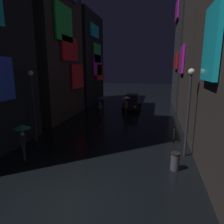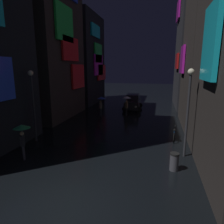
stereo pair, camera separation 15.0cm
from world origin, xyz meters
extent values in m
plane|color=black|center=(0.00, 0.00, 0.00)|extent=(120.00, 120.00, 0.00)
cube|color=#2D2826|center=(-7.50, 13.01, 7.82)|extent=(4.00, 8.02, 15.63)
cube|color=red|center=(-5.35, 14.72, 4.18)|extent=(0.20, 3.12, 2.55)
cube|color=red|center=(-5.35, 13.06, 6.91)|extent=(0.20, 3.50, 2.26)
cube|color=#26E54C|center=(-5.35, 12.01, 9.09)|extent=(0.20, 3.32, 3.16)
cube|color=black|center=(-7.50, 22.06, 6.19)|extent=(4.00, 8.13, 12.38)
cube|color=red|center=(-5.35, 23.96, 4.39)|extent=(0.20, 3.91, 2.29)
cube|color=#F226D8|center=(-5.35, 22.45, 5.48)|extent=(0.20, 3.76, 2.87)
cube|color=#26E54C|center=(-5.35, 22.33, 7.12)|extent=(0.20, 3.17, 2.59)
cube|color=#19D8F2|center=(-5.35, 21.27, 9.94)|extent=(0.20, 3.53, 1.61)
cube|color=#19D8F2|center=(5.35, 3.40, 6.14)|extent=(0.20, 2.30, 3.11)
cube|color=#F226D8|center=(5.35, 14.20, 5.85)|extent=(0.20, 2.22, 2.48)
cube|color=#232328|center=(7.50, 22.41, 11.74)|extent=(4.00, 8.83, 23.47)
cube|color=red|center=(5.35, 20.66, 5.88)|extent=(0.20, 2.82, 1.82)
cube|color=#F226D8|center=(5.35, 24.25, 12.60)|extent=(0.20, 3.79, 2.54)
cylinder|color=#2D2D38|center=(-2.70, 14.16, 0.42)|extent=(0.12, 0.12, 0.85)
cylinder|color=#2D2D38|center=(-2.59, 14.02, 0.42)|extent=(0.12, 0.12, 0.85)
cube|color=gray|center=(-2.64, 14.09, 1.15)|extent=(0.38, 0.40, 0.60)
sphere|color=#9E7051|center=(-2.64, 14.09, 1.56)|extent=(0.22, 0.22, 0.22)
cylinder|color=gray|center=(-2.49, 13.98, 1.20)|extent=(0.09, 0.09, 0.50)
cylinder|color=slate|center=(-2.49, 13.98, 1.53)|extent=(0.02, 0.02, 0.77)
cone|color=#263FB2|center=(-2.49, 13.98, 2.02)|extent=(0.90, 0.90, 0.20)
cylinder|color=#2D2D38|center=(-3.96, 3.15, 0.42)|extent=(0.12, 0.12, 0.85)
cylinder|color=#2D2D38|center=(-3.86, 3.00, 0.42)|extent=(0.12, 0.12, 0.85)
cube|color=black|center=(-3.91, 3.08, 1.15)|extent=(0.37, 0.40, 0.60)
sphere|color=tan|center=(-3.91, 3.08, 1.56)|extent=(0.22, 0.22, 0.22)
cylinder|color=black|center=(-3.77, 2.95, 1.20)|extent=(0.09, 0.09, 0.50)
cylinder|color=slate|center=(-3.77, 2.95, 1.53)|extent=(0.02, 0.02, 0.77)
cone|color=green|center=(-3.77, 2.95, 2.02)|extent=(0.90, 0.90, 0.20)
cylinder|color=black|center=(0.02, 14.78, 0.42)|extent=(0.12, 0.12, 0.85)
cylinder|color=black|center=(0.07, 14.95, 0.42)|extent=(0.12, 0.12, 0.85)
cube|color=brown|center=(0.04, 14.86, 1.15)|extent=(0.30, 0.38, 0.60)
sphere|color=#9E7051|center=(0.04, 14.86, 1.56)|extent=(0.22, 0.22, 0.22)
cylinder|color=brown|center=(0.04, 15.05, 1.20)|extent=(0.09, 0.09, 0.50)
cylinder|color=slate|center=(0.04, 15.05, 1.53)|extent=(0.02, 0.02, 0.77)
cone|color=silver|center=(0.04, 15.05, 2.02)|extent=(0.90, 0.90, 0.20)
torus|color=black|center=(4.66, 8.89, 0.36)|extent=(0.14, 0.72, 0.72)
torus|color=black|center=(4.54, 7.80, 0.36)|extent=(0.14, 0.72, 0.72)
cylinder|color=#1E59A5|center=(4.60, 8.34, 0.54)|extent=(0.16, 1.00, 0.05)
cylinder|color=#1E59A5|center=(4.54, 7.80, 0.71)|extent=(0.04, 0.04, 0.40)
cube|color=black|center=(4.54, 7.80, 0.93)|extent=(0.15, 0.25, 0.06)
cylinder|color=black|center=(4.66, 8.89, 0.91)|extent=(0.08, 0.45, 0.03)
cube|color=black|center=(0.28, 18.29, 0.77)|extent=(1.84, 4.15, 0.90)
cube|color=black|center=(0.28, 18.29, 1.57)|extent=(1.51, 1.89, 0.70)
cylinder|color=black|center=(1.13, 16.98, 0.32)|extent=(0.65, 0.24, 0.64)
cylinder|color=black|center=(-0.48, 16.93, 0.32)|extent=(0.65, 0.24, 0.64)
cylinder|color=black|center=(1.04, 19.64, 0.32)|extent=(0.65, 0.24, 0.64)
cylinder|color=black|center=(-0.57, 19.59, 0.32)|extent=(0.65, 0.24, 0.64)
cube|color=white|center=(0.90, 16.23, 0.77)|extent=(0.20, 0.07, 0.14)
cube|color=white|center=(-0.20, 16.20, 0.77)|extent=(0.20, 0.07, 0.14)
cylinder|color=#2D2D33|center=(-5.00, 5.87, 2.30)|extent=(0.14, 0.14, 4.60)
sphere|color=#F9EFCC|center=(-5.00, 5.87, 4.78)|extent=(0.36, 0.36, 0.36)
cylinder|color=#2D2D33|center=(5.00, 5.64, 2.36)|extent=(0.14, 0.14, 4.72)
sphere|color=#F9EFCC|center=(5.00, 5.64, 4.90)|extent=(0.36, 0.36, 0.36)
cylinder|color=#3F3F47|center=(4.30, 3.79, 0.42)|extent=(0.44, 0.44, 0.85)
cylinder|color=black|center=(4.30, 3.79, 0.89)|extent=(0.46, 0.46, 0.08)
camera|label=1|loc=(3.22, -6.03, 5.13)|focal=32.00mm
camera|label=2|loc=(3.37, -6.00, 5.13)|focal=32.00mm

